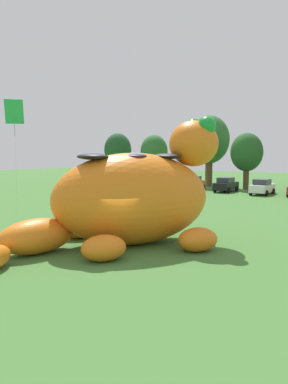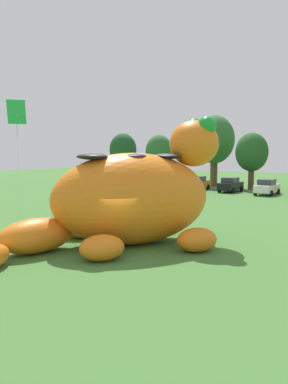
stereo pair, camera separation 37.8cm
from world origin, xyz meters
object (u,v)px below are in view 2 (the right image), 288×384
object	(u,v)px
car_black	(231,185)
spectator_mid_field	(167,196)
car_white	(267,187)
car_orange	(197,183)
tethered_flying_kite	(16,114)
giant_inflatable_creature	(132,197)

from	to	relation	value
car_black	spectator_mid_field	bearing A→B (deg)	-90.30
car_black	car_white	bearing A→B (deg)	-10.45
car_black	car_white	world-z (taller)	same
car_orange	car_black	size ratio (longest dim) A/B	1.00
car_black	tethered_flying_kite	distance (m)	27.85
car_black	tethered_flying_kite	world-z (taller)	tethered_flying_kite
giant_inflatable_creature	car_black	bearing A→B (deg)	100.93
giant_inflatable_creature	car_black	distance (m)	27.72
car_orange	spectator_mid_field	bearing A→B (deg)	-73.95
car_orange	spectator_mid_field	world-z (taller)	car_orange
spectator_mid_field	car_white	bearing A→B (deg)	71.80
car_black	spectator_mid_field	xyz separation A→B (m)	(-0.08, -14.65, -0.01)
tethered_flying_kite	car_orange	bearing A→B (deg)	91.22
spectator_mid_field	tethered_flying_kite	size ratio (longest dim) A/B	0.22
car_white	tethered_flying_kite	bearing A→B (deg)	-107.41
spectator_mid_field	giant_inflatable_creature	bearing A→B (deg)	-66.97
car_orange	car_black	bearing A→B (deg)	-0.09
giant_inflatable_creature	car_black	size ratio (longest dim) A/B	2.93
tethered_flying_kite	spectator_mid_field	bearing A→B (deg)	73.49
car_black	giant_inflatable_creature	bearing A→B (deg)	-79.07
spectator_mid_field	car_black	bearing A→B (deg)	89.70
giant_inflatable_creature	tethered_flying_kite	world-z (taller)	tethered_flying_kite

